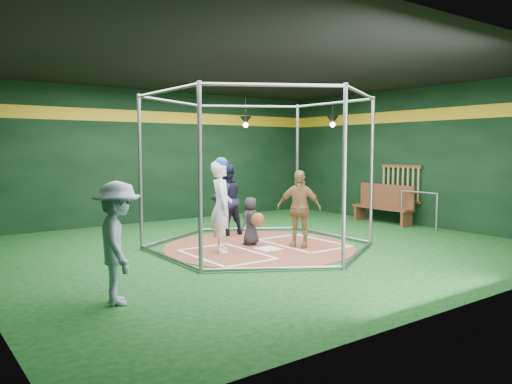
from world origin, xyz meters
TOP-DOWN VIEW (x-y plane):
  - room_shell at (0.00, 0.01)m, footprint 10.10×9.10m
  - clay_disc at (0.00, 0.00)m, footprint 3.80×3.80m
  - home_plate at (0.00, -0.30)m, footprint 0.43×0.43m
  - batter_box_left at (-0.95, -0.25)m, footprint 1.17×1.77m
  - batter_box_right at (0.95, -0.25)m, footprint 1.17×1.77m
  - batting_cage at (-0.00, -0.00)m, footprint 4.05×4.67m
  - bat_rack at (4.93, 0.40)m, footprint 0.07×1.25m
  - pendant_lamp_near at (2.20, 3.60)m, footprint 0.34×0.34m
  - pendant_lamp_far at (4.00, 2.00)m, footprint 0.34×0.34m
  - batter_figure at (-0.86, 0.03)m, footprint 0.66×0.75m
  - visitor_leopard at (0.64, -0.47)m, footprint 0.83×0.94m
  - catcher_figure at (-0.02, 0.23)m, footprint 0.55×0.61m
  - umpire at (0.23, 1.55)m, footprint 0.81×0.64m
  - bystander_blue at (-3.59, -1.86)m, footprint 0.83×1.13m
  - dugout_bench at (4.63, 0.68)m, footprint 0.41×1.75m
  - steel_railing at (4.55, -0.44)m, footprint 0.05×1.07m

SIDE VIEW (x-z plane):
  - clay_disc at x=0.00m, z-range 0.00..0.01m
  - batter_box_left at x=-0.95m, z-range 0.01..0.02m
  - batter_box_right at x=0.95m, z-range 0.01..0.02m
  - home_plate at x=0.00m, z-range 0.01..0.02m
  - catcher_figure at x=-0.02m, z-range 0.02..0.99m
  - dugout_bench at x=4.63m, z-range 0.01..1.03m
  - steel_railing at x=4.55m, z-range 0.15..1.07m
  - visitor_leopard at x=0.64m, z-range 0.01..1.54m
  - bystander_blue at x=-3.59m, z-range 0.00..1.56m
  - umpire at x=0.23m, z-range 0.01..1.61m
  - batter_figure at x=-0.86m, z-range 0.01..1.80m
  - bat_rack at x=4.93m, z-range 0.56..1.54m
  - batting_cage at x=0.00m, z-range 0.00..3.00m
  - room_shell at x=0.00m, z-range -0.01..3.52m
  - pendant_lamp_near at x=2.20m, z-range 2.29..3.19m
  - pendant_lamp_far at x=4.00m, z-range 2.29..3.19m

